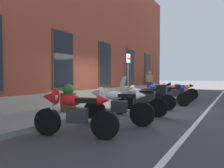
{
  "coord_description": "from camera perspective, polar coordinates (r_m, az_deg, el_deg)",
  "views": [
    {
      "loc": [
        -7.59,
        -4.14,
        1.33
      ],
      "look_at": [
        -0.72,
        0.25,
        1.05
      ],
      "focal_mm": 31.08,
      "sensor_mm": 36.0,
      "label": 1
    }
  ],
  "objects": [
    {
      "name": "ground_plane",
      "position": [
        8.74,
        3.95,
        -6.82
      ],
      "size": [
        140.0,
        140.0,
        0.0
      ],
      "primitive_type": "plane",
      "color": "#38383A"
    },
    {
      "name": "sidewalk",
      "position": [
        9.31,
        -2.11,
        -5.85
      ],
      "size": [
        28.32,
        2.23,
        0.14
      ],
      "primitive_type": "cube",
      "color": "slate",
      "rests_on": "ground_plane"
    },
    {
      "name": "lane_stripe",
      "position": [
        7.76,
        25.39,
        -8.1
      ],
      "size": [
        28.32,
        0.12,
        0.01
      ],
      "primitive_type": "cube",
      "color": "silver",
      "rests_on": "ground_plane"
    },
    {
      "name": "brick_pub_facade",
      "position": [
        12.25,
        -18.04,
        15.21
      ],
      "size": [
        22.32,
        5.75,
        8.34
      ],
      "color": "brown",
      "rests_on": "ground_plane"
    },
    {
      "name": "motorcycle_red_sport",
      "position": [
        4.45,
        -11.68,
        -7.83
      ],
      "size": [
        0.86,
        1.92,
        1.07
      ],
      "color": "black",
      "rests_on": "ground_plane"
    },
    {
      "name": "motorcycle_white_sport",
      "position": [
        5.51,
        0.88,
        -5.93
      ],
      "size": [
        0.76,
        2.02,
        1.07
      ],
      "color": "black",
      "rests_on": "ground_plane"
    },
    {
      "name": "motorcycle_silver_touring",
      "position": [
        6.83,
        8.7,
        -4.48
      ],
      "size": [
        0.74,
        2.0,
        1.37
      ],
      "color": "black",
      "rests_on": "ground_plane"
    },
    {
      "name": "motorcycle_black_naked",
      "position": [
        8.1,
        10.54,
        -4.03
      ],
      "size": [
        0.98,
        2.06,
        1.0
      ],
      "color": "black",
      "rests_on": "ground_plane"
    },
    {
      "name": "motorcycle_blue_sport",
      "position": [
        9.52,
        15.37,
        -2.64
      ],
      "size": [
        0.79,
        2.04,
        1.07
      ],
      "color": "black",
      "rests_on": "ground_plane"
    },
    {
      "name": "motorcycle_orange_sport",
      "position": [
        11.0,
        17.32,
        -2.14
      ],
      "size": [
        0.62,
        2.06,
        1.04
      ],
      "color": "black",
      "rests_on": "ground_plane"
    },
    {
      "name": "motorcycle_black_sport",
      "position": [
        12.43,
        18.85,
        -1.67
      ],
      "size": [
        0.7,
        2.09,
        1.05
      ],
      "color": "black",
      "rests_on": "ground_plane"
    },
    {
      "name": "pedestrian_tan_coat",
      "position": [
        15.97,
        10.84,
        0.99
      ],
      "size": [
        0.39,
        0.62,
        1.67
      ],
      "color": "#2D3351",
      "rests_on": "sidewalk"
    },
    {
      "name": "parking_sign",
      "position": [
        9.72,
        4.78,
        4.02
      ],
      "size": [
        0.36,
        0.07,
        2.39
      ],
      "color": "#4C4C51",
      "rests_on": "sidewalk"
    },
    {
      "name": "barrel_planter",
      "position": [
        7.08,
        -12.73,
        -4.37
      ],
      "size": [
        0.59,
        0.59,
        0.97
      ],
      "color": "brown",
      "rests_on": "sidewalk"
    }
  ]
}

